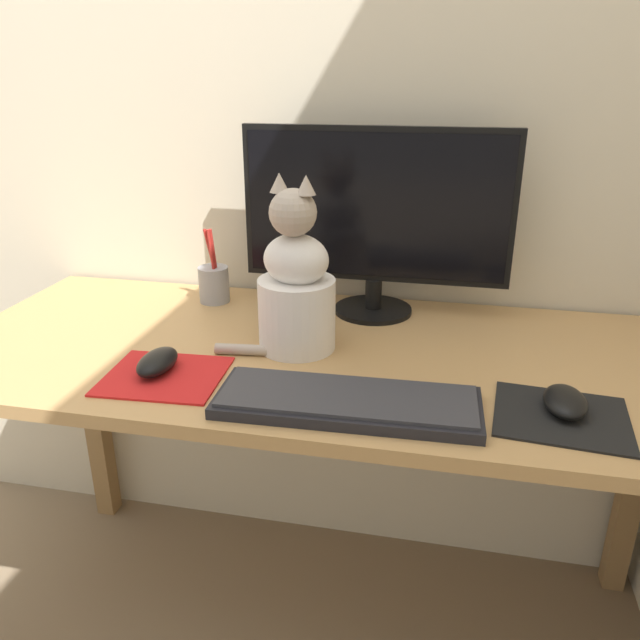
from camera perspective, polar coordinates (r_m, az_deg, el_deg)
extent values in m
plane|color=#847056|center=(1.62, 0.02, -26.03)|extent=(12.00, 12.00, 0.00)
cube|color=beige|center=(1.43, 3.14, 23.72)|extent=(7.00, 0.04, 2.50)
cube|color=tan|center=(1.20, 0.02, -3.23)|extent=(1.46, 0.63, 0.02)
cube|color=olive|center=(1.84, -19.91, -7.57)|extent=(0.05, 0.05, 0.68)
cube|color=olive|center=(1.66, 26.90, -12.11)|extent=(0.05, 0.05, 0.68)
cylinder|color=black|center=(1.38, 4.86, 0.96)|extent=(0.17, 0.17, 0.01)
cylinder|color=black|center=(1.37, 4.91, 2.42)|extent=(0.04, 0.04, 0.07)
cube|color=black|center=(1.32, 5.18, 10.34)|extent=(0.56, 0.02, 0.32)
cube|color=black|center=(1.31, 5.13, 10.26)|extent=(0.54, 0.00, 0.30)
cube|color=black|center=(0.99, 2.52, -7.58)|extent=(0.42, 0.16, 0.02)
cube|color=#333338|center=(0.99, 2.53, -6.98)|extent=(0.40, 0.14, 0.01)
cube|color=red|center=(1.12, -14.03, -4.98)|extent=(0.21, 0.19, 0.00)
cube|color=black|center=(1.04, 21.19, -8.23)|extent=(0.21, 0.19, 0.00)
ellipsoid|color=black|center=(1.13, -14.65, -3.73)|extent=(0.06, 0.11, 0.03)
ellipsoid|color=black|center=(1.05, 21.50, -6.94)|extent=(0.07, 0.10, 0.03)
cylinder|color=white|center=(1.18, -2.10, 0.58)|extent=(0.18, 0.18, 0.14)
ellipsoid|color=white|center=(1.15, -2.17, 5.58)|extent=(0.15, 0.13, 0.09)
sphere|color=#B2A393|center=(1.11, -2.50, 9.78)|extent=(0.10, 0.10, 0.09)
cone|color=#B2A393|center=(1.12, -3.77, 12.43)|extent=(0.04, 0.04, 0.03)
cone|color=#B2A393|center=(1.09, -1.28, 12.26)|extent=(0.04, 0.04, 0.03)
cylinder|color=#B2A393|center=(1.17, -5.06, -2.79)|extent=(0.19, 0.04, 0.02)
cylinder|color=#99999E|center=(1.45, -9.67, 3.23)|extent=(0.07, 0.07, 0.08)
cylinder|color=red|center=(1.43, -9.85, 5.51)|extent=(0.03, 0.01, 0.14)
cylinder|color=red|center=(1.42, -9.82, 5.43)|extent=(0.02, 0.01, 0.14)
cylinder|color=red|center=(1.43, -9.63, 5.54)|extent=(0.01, 0.02, 0.14)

